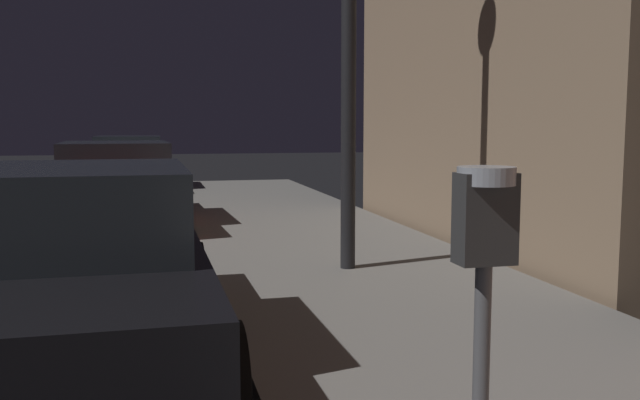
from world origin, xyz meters
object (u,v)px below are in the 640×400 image
object	(u,v)px
car_red	(116,187)
car_black	(66,275)
parking_meter	(484,271)
car_white	(129,165)

from	to	relation	value
car_red	car_black	bearing A→B (deg)	-89.99
parking_meter	car_white	world-z (taller)	parking_meter
car_black	car_white	world-z (taller)	same
car_red	car_white	world-z (taller)	same
car_red	car_white	bearing A→B (deg)	89.99
parking_meter	car_red	bearing A→B (deg)	99.84
car_black	car_red	world-z (taller)	same
car_black	car_white	size ratio (longest dim) A/B	0.97
parking_meter	car_red	size ratio (longest dim) A/B	0.32
car_black	car_red	distance (m)	6.67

